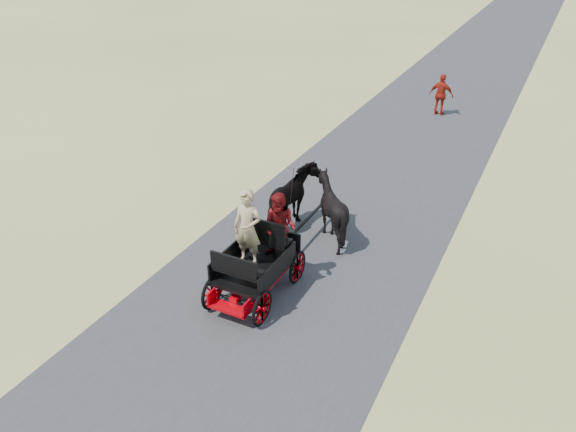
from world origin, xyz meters
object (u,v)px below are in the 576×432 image
at_px(carriage, 256,279).
at_px(horse_right, 331,209).
at_px(horse_left, 293,200).
at_px(pedestrian, 441,95).

xyz_separation_m(carriage, horse_right, (0.55, 3.00, 0.49)).
xyz_separation_m(horse_left, pedestrian, (1.29, 11.34, 0.02)).
bearing_deg(pedestrian, horse_right, 93.29).
bearing_deg(horse_left, horse_right, -180.00).
distance_m(horse_left, pedestrian, 11.41).
relative_size(carriage, pedestrian, 1.39).
distance_m(carriage, horse_right, 3.09).
xyz_separation_m(horse_right, pedestrian, (0.19, 11.34, 0.01)).
height_order(horse_left, pedestrian, pedestrian).
bearing_deg(horse_right, pedestrian, -90.96).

